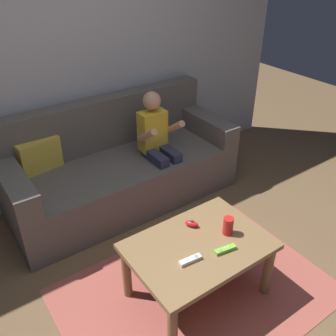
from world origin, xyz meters
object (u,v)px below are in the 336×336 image
(game_remote_white_near_edge, at_px, (190,260))
(game_remote_lime_far_corner, at_px, (225,250))
(couch, at_px, (120,168))
(nunchuk_red, at_px, (192,224))
(soda_can, at_px, (228,226))
(person_seated_on_couch, at_px, (158,142))
(coffee_table, at_px, (198,253))

(game_remote_white_near_edge, relative_size, game_remote_lime_far_corner, 0.99)
(game_remote_white_near_edge, bearing_deg, couch, 79.15)
(nunchuk_red, height_order, soda_can, soda_can)
(person_seated_on_couch, height_order, soda_can, person_seated_on_couch)
(nunchuk_red, bearing_deg, game_remote_white_near_edge, -129.36)
(game_remote_lime_far_corner, distance_m, soda_can, 0.17)
(coffee_table, xyz_separation_m, nunchuk_red, (0.07, 0.16, 0.09))
(nunchuk_red, bearing_deg, couch, 86.90)
(couch, bearing_deg, soda_can, -86.19)
(person_seated_on_couch, bearing_deg, game_remote_white_near_edge, -115.41)
(game_remote_white_near_edge, xyz_separation_m, nunchuk_red, (0.20, 0.24, 0.01))
(couch, height_order, person_seated_on_couch, person_seated_on_couch)
(nunchuk_red, relative_size, game_remote_lime_far_corner, 0.69)
(couch, distance_m, coffee_table, 1.28)
(couch, xyz_separation_m, game_remote_lime_far_corner, (-0.04, -1.41, 0.15))
(game_remote_white_near_edge, height_order, nunchuk_red, nunchuk_red)
(person_seated_on_couch, xyz_separation_m, nunchuk_red, (-0.36, -0.93, -0.10))
(game_remote_lime_far_corner, bearing_deg, person_seated_on_couch, 74.85)
(couch, bearing_deg, nunchuk_red, -93.10)
(couch, height_order, game_remote_lime_far_corner, couch)
(game_remote_white_near_edge, xyz_separation_m, game_remote_lime_far_corner, (0.23, -0.05, 0.00))
(game_remote_white_near_edge, bearing_deg, nunchuk_red, 50.64)
(nunchuk_red, xyz_separation_m, soda_can, (0.15, -0.19, 0.04))
(person_seated_on_couch, bearing_deg, couch, 147.85)
(couch, xyz_separation_m, nunchuk_red, (-0.06, -1.11, 0.16))
(couch, relative_size, game_remote_lime_far_corner, 13.92)
(coffee_table, height_order, nunchuk_red, nunchuk_red)
(coffee_table, xyz_separation_m, game_remote_white_near_edge, (-0.13, -0.08, 0.08))
(nunchuk_red, xyz_separation_m, game_remote_lime_far_corner, (0.03, -0.30, -0.01))
(nunchuk_red, bearing_deg, game_remote_lime_far_corner, -85.12)
(person_seated_on_couch, bearing_deg, game_remote_lime_far_corner, -105.15)
(person_seated_on_couch, distance_m, game_remote_white_near_edge, 1.30)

